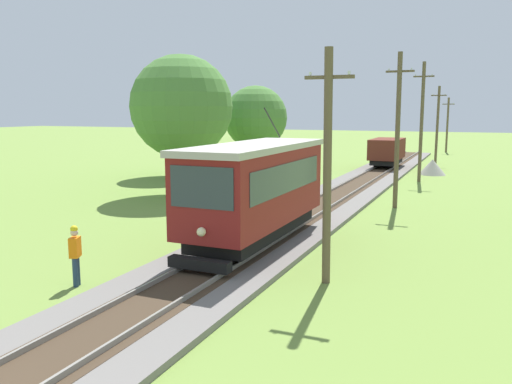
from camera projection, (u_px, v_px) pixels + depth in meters
red_tram at (256, 188)px, 18.88m from camera, size 2.60×8.54×4.79m
freight_car at (387, 151)px, 44.65m from camera, size 2.40×5.20×2.31m
utility_pole_near_tram at (327, 166)px, 14.62m from camera, size 1.40×0.43×6.72m
utility_pole_mid at (398, 130)px, 26.28m from camera, size 1.40×0.52×7.89m
utility_pole_far at (422, 121)px, 36.29m from camera, size 1.40×0.37×8.36m
utility_pole_distant at (437, 124)px, 48.99m from camera, size 1.40×0.47×7.31m
utility_pole_horizon at (447, 124)px, 62.75m from camera, size 1.40×0.51×6.60m
gravel_pile at (432, 167)px, 40.91m from camera, size 2.08×2.08×1.23m
track_worker at (75, 253)px, 14.79m from camera, size 0.37×0.44×1.78m
tree_left_near at (256, 118)px, 43.57m from camera, size 5.32×5.32×7.10m
tree_left_far at (177, 113)px, 39.14m from camera, size 5.79×5.79×7.72m
tree_right_far at (181, 107)px, 30.19m from camera, size 5.99×5.99×8.24m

